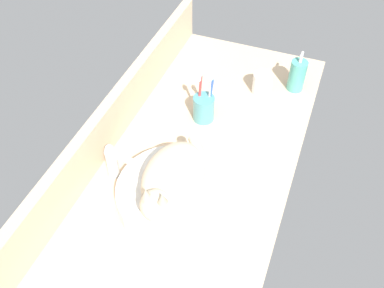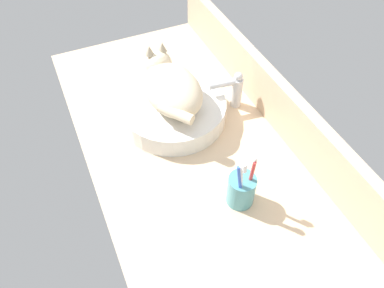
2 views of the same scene
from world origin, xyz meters
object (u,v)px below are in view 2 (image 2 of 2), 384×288
object	(u,v)px
sink_basin	(174,110)
faucet	(234,89)
cat	(171,86)
toothbrush_cup	(241,189)

from	to	relation	value
sink_basin	faucet	bearing A→B (deg)	82.99
sink_basin	faucet	world-z (taller)	faucet
cat	toothbrush_cup	xyz separation A→B (cm)	(38.81, 4.24, -7.25)
cat	toothbrush_cup	distance (cm)	39.71
cat	faucet	world-z (taller)	cat
faucet	toothbrush_cup	xyz separation A→B (cm)	(34.93, -16.39, -2.09)
cat	faucet	bearing A→B (deg)	79.33
cat	toothbrush_cup	size ratio (longest dim) A/B	1.73
sink_basin	toothbrush_cup	bearing A→B (deg)	6.28
cat	faucet	size ratio (longest dim) A/B	2.38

